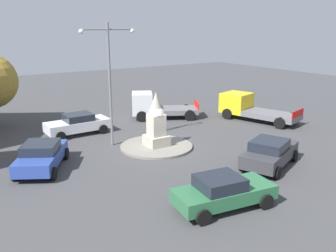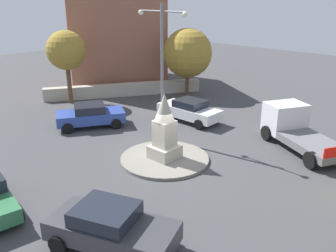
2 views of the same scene
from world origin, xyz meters
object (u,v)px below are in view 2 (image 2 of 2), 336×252
car_white_waiting (189,110)px  tree_mid_cluster (66,51)px  streetlamp (162,60)px  monument (165,129)px  car_blue_near_island (91,115)px  truck_white_parked_right (296,128)px  corner_building (113,31)px  car_dark_grey_far_side (111,227)px  tree_near_wall (188,53)px

car_white_waiting → tree_mid_cluster: 10.35m
streetlamp → car_white_waiting: size_ratio=1.73×
monument → car_blue_near_island: size_ratio=0.74×
streetlamp → truck_white_parked_right: streetlamp is taller
monument → tree_mid_cluster: tree_mid_cluster is taller
tree_mid_cluster → truck_white_parked_right: bearing=-165.7°
truck_white_parked_right → corner_building: (19.59, -2.99, 3.68)m
car_white_waiting → corner_building: bearing=-17.2°
car_blue_near_island → truck_white_parked_right: 12.20m
car_dark_grey_far_side → corner_building: size_ratio=0.49×
monument → truck_white_parked_right: monument is taller
streetlamp → tree_near_wall: streetlamp is taller
streetlamp → car_dark_grey_far_side: 10.28m
streetlamp → tree_near_wall: 10.13m
car_blue_near_island → tree_near_wall: 10.44m
car_white_waiting → car_blue_near_island: car_blue_near_island is taller
corner_building → truck_white_parked_right: bearing=171.3°
tree_mid_cluster → streetlamp: bearing=178.1°
car_white_waiting → tree_near_wall: 7.24m
streetlamp → monument: bearing=137.0°
monument → car_dark_grey_far_side: (-3.39, 5.93, -0.89)m
car_white_waiting → car_dark_grey_far_side: size_ratio=0.94×
car_white_waiting → streetlamp: bearing=105.4°
streetlamp → car_dark_grey_far_side: streetlamp is taller
streetlamp → truck_white_parked_right: size_ratio=1.32×
monument → corner_building: (15.82, -9.36, 3.00)m
car_dark_grey_far_side → tree_mid_cluster: bearing=-27.5°
car_dark_grey_far_side → streetlamp: bearing=-55.2°
car_blue_near_island → tree_mid_cluster: (5.54, -1.97, 3.23)m
truck_white_parked_right → tree_mid_cluster: tree_mid_cluster is taller
car_dark_grey_far_side → car_blue_near_island: bearing=-31.4°
monument → truck_white_parked_right: 7.44m
truck_white_parked_right → tree_near_wall: tree_near_wall is taller
monument → car_white_waiting: 6.24m
car_blue_near_island → tree_mid_cluster: size_ratio=0.82×
car_white_waiting → tree_mid_cluster: bearing=18.5°
streetlamp → truck_white_parked_right: 8.16m
streetlamp → car_white_waiting: bearing=-74.6°
monument → car_dark_grey_far_side: bearing=119.8°
tree_near_wall → monument: bearing=126.1°
car_white_waiting → car_dark_grey_far_side: (-6.41, 11.32, 0.03)m
car_white_waiting → corner_building: size_ratio=0.46×
streetlamp → car_blue_near_island: (4.74, 1.62, -3.79)m
car_white_waiting → tree_mid_cluster: tree_mid_cluster is taller
truck_white_parked_right → tree_near_wall: 12.26m
monument → tree_mid_cluster: 12.77m
monument → tree_near_wall: size_ratio=0.62×
streetlamp → tree_mid_cluster: 10.30m
monument → tree_near_wall: bearing=-53.9°
truck_white_parked_right → car_dark_grey_far_side: bearing=88.2°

